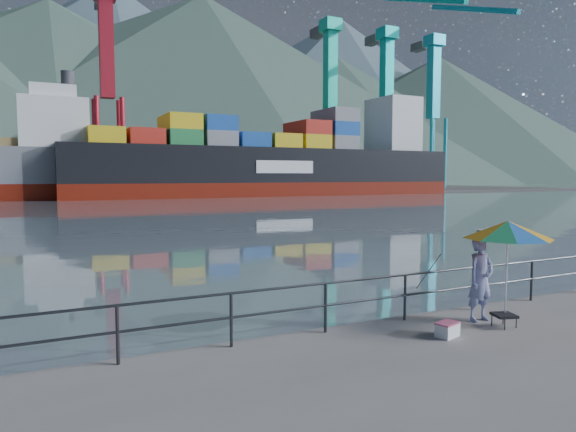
# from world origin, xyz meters

# --- Properties ---
(harbor_water) EXTENTS (500.00, 280.00, 0.00)m
(harbor_water) POSITION_xyz_m (0.00, 130.00, 0.00)
(harbor_water) COLOR slate
(harbor_water) RESTS_ON ground
(far_dock) EXTENTS (200.00, 40.00, 0.40)m
(far_dock) POSITION_xyz_m (10.00, 93.00, 0.00)
(far_dock) COLOR #514F4C
(far_dock) RESTS_ON ground
(guardrail) EXTENTS (22.00, 0.06, 1.03)m
(guardrail) POSITION_xyz_m (0.00, 1.70, 0.52)
(guardrail) COLOR #2D3033
(guardrail) RESTS_ON ground
(mountains) EXTENTS (600.00, 332.80, 80.00)m
(mountains) POSITION_xyz_m (38.82, 207.75, 35.55)
(mountains) COLOR #385147
(mountains) RESTS_ON ground
(port_cranes) EXTENTS (116.00, 28.00, 38.40)m
(port_cranes) POSITION_xyz_m (31.00, 84.00, 16.00)
(port_cranes) COLOR red
(port_cranes) RESTS_ON ground
(container_stacks) EXTENTS (58.00, 5.40, 7.80)m
(container_stacks) POSITION_xyz_m (32.05, 93.29, 2.79)
(container_stacks) COLOR yellow
(container_stacks) RESTS_ON ground
(fisherman) EXTENTS (0.70, 0.48, 1.84)m
(fisherman) POSITION_xyz_m (2.43, 0.94, 0.92)
(fisherman) COLOR #2B3B93
(fisherman) RESTS_ON ground
(beach_umbrella) EXTENTS (2.02, 2.02, 2.21)m
(beach_umbrella) POSITION_xyz_m (2.63, 0.45, 2.02)
(beach_umbrella) COLOR white
(beach_umbrella) RESTS_ON ground
(folding_stool) EXTENTS (0.53, 0.53, 0.28)m
(folding_stool) POSITION_xyz_m (2.52, 0.37, 0.15)
(folding_stool) COLOR black
(folding_stool) RESTS_ON ground
(cooler_bag) EXTENTS (0.51, 0.41, 0.26)m
(cooler_bag) POSITION_xyz_m (1.00, 0.40, 0.13)
(cooler_bag) COLOR white
(cooler_bag) RESTS_ON ground
(fishing_rod) EXTENTS (0.61, 1.47, 1.11)m
(fishing_rod) POSITION_xyz_m (2.00, 2.12, 0.00)
(fishing_rod) COLOR black
(fishing_rod) RESTS_ON ground
(container_ship) EXTENTS (66.77, 11.13, 18.10)m
(container_ship) POSITION_xyz_m (31.26, 72.46, 5.78)
(container_ship) COLOR #681408
(container_ship) RESTS_ON ground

